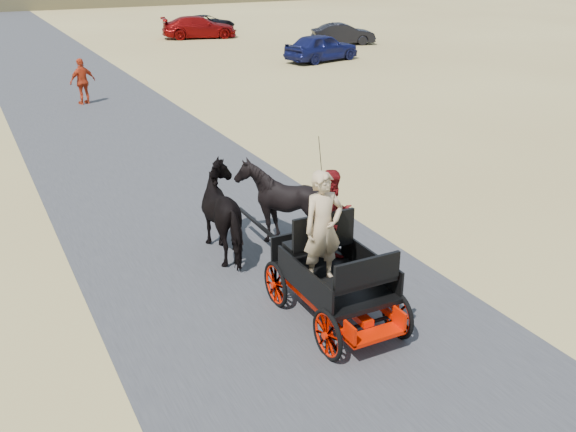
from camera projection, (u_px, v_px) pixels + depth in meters
name	position (u px, v px, depth m)	size (l,w,h in m)	color
ground	(280.00, 297.00, 11.00)	(140.00, 140.00, 0.00)	tan
road	(280.00, 297.00, 11.00)	(6.00, 140.00, 0.01)	#38383A
carriage	(334.00, 299.00, 10.24)	(1.30, 2.40, 0.72)	black
horse_left	(229.00, 213.00, 12.28)	(0.91, 2.01, 1.70)	black
horse_right	(280.00, 203.00, 12.74)	(1.37, 1.54, 1.70)	black
driver_man	(323.00, 228.00, 9.71)	(0.66, 0.43, 1.80)	tan
passenger_woman	(333.00, 216.00, 10.41)	(0.77, 0.60, 1.58)	#660C0F
pedestrian	(83.00, 81.00, 24.27)	(1.01, 0.42, 1.73)	#B73214
car_a	(322.00, 47.00, 33.61)	(1.69, 4.21, 1.43)	navy
car_b	(343.00, 34.00, 39.46)	(1.34, 3.84, 1.27)	black
car_c	(199.00, 27.00, 42.21)	(1.97, 4.84, 1.41)	maroon
car_d	(207.00, 23.00, 45.58)	(1.92, 4.16, 1.16)	black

